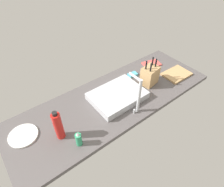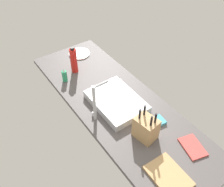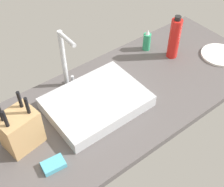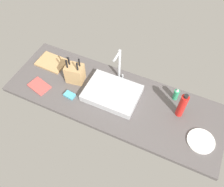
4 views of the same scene
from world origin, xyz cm
name	(u,v)px [view 3 (image 3 of 4)]	position (x,y,z in cm)	size (l,w,h in cm)	color
countertop_slab	(103,109)	(0.00, 0.00, 1.75)	(184.56, 63.91, 3.50)	#514C4C
sink_basin	(97,102)	(-2.16, 1.67, 6.53)	(44.89, 32.98, 6.07)	#B7BABF
faucet	(65,57)	(-5.16, 21.92, 21.84)	(5.50, 13.06, 31.99)	#B7BABF
knife_block	(20,129)	(-38.53, 3.59, 12.36)	(16.63, 13.89, 25.10)	tan
soap_bottle	(147,41)	(47.04, 21.03, 9.06)	(4.42, 4.42, 12.93)	#2D9966
water_bottle	(174,38)	(54.05, 7.56, 15.29)	(6.06, 6.06, 25.07)	red
dinner_plate	(220,55)	(75.51, -9.07, 4.10)	(20.68, 20.68, 1.20)	white
dish_sponge	(54,165)	(-34.53, -14.17, 4.70)	(9.00, 6.00, 2.40)	#4CA3BC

